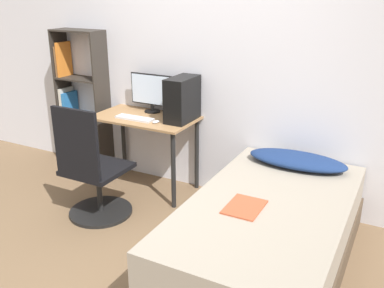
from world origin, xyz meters
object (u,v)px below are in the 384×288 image
(bed, at_px, (267,235))
(keyboard, at_px, (135,118))
(office_chair, at_px, (93,177))
(pc_tower, at_px, (182,99))
(bookshelf, at_px, (78,105))
(monitor, at_px, (152,91))

(bed, xyz_separation_m, keyboard, (-1.57, 0.60, 0.52))
(office_chair, bearing_deg, pc_tower, 59.45)
(bookshelf, xyz_separation_m, pc_tower, (1.41, -0.09, 0.26))
(keyboard, xyz_separation_m, pc_tower, (0.43, 0.19, 0.20))
(bookshelf, height_order, pc_tower, bookshelf)
(bed, height_order, keyboard, keyboard)
(office_chair, relative_size, pc_tower, 2.54)
(bookshelf, bearing_deg, bed, -18.91)
(keyboard, bearing_deg, pc_tower, 23.33)
(office_chair, distance_m, pc_tower, 1.10)
(bookshelf, bearing_deg, office_chair, -43.71)
(monitor, height_order, keyboard, monitor)
(pc_tower, bearing_deg, office_chair, -120.55)
(bed, bearing_deg, monitor, 150.00)
(office_chair, distance_m, monitor, 1.10)
(bookshelf, xyz_separation_m, bed, (2.55, -0.87, -0.46))
(bookshelf, relative_size, office_chair, 1.47)
(monitor, bearing_deg, bed, -30.00)
(bed, bearing_deg, office_chair, -179.37)
(bookshelf, distance_m, office_chair, 1.33)
(bed, relative_size, pc_tower, 4.77)
(monitor, distance_m, pc_tower, 0.44)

